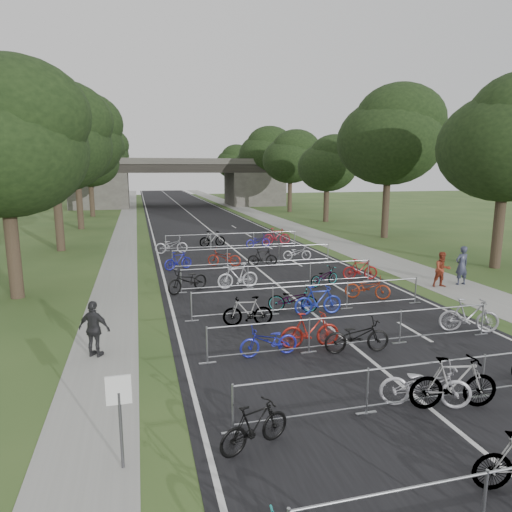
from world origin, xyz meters
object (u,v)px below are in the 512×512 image
at_px(pedestrian_a, 462,266).
at_px(pedestrian_c, 94,329).
at_px(pedestrian_b, 442,270).
at_px(park_sign, 119,405).
at_px(overpass_bridge, 180,183).

xyz_separation_m(pedestrian_a, pedestrian_c, (-16.20, -4.63, -0.10)).
bearing_deg(pedestrian_b, pedestrian_a, 13.88).
xyz_separation_m(park_sign, pedestrian_a, (15.29, 10.15, -0.33)).
height_order(park_sign, pedestrian_c, park_sign).
xyz_separation_m(overpass_bridge, pedestrian_c, (-7.71, -56.48, -2.69)).
height_order(park_sign, pedestrian_a, pedestrian_a).
distance_m(pedestrian_a, pedestrian_b, 1.20).
bearing_deg(pedestrian_c, overpass_bridge, -70.37).
bearing_deg(pedestrian_a, park_sign, 30.20).
bearing_deg(pedestrian_c, pedestrian_a, -136.64).
height_order(overpass_bridge, pedestrian_c, overpass_bridge).
bearing_deg(pedestrian_c, park_sign, 126.76).
relative_size(overpass_bridge, pedestrian_b, 18.62).
relative_size(pedestrian_a, pedestrian_b, 1.12).
relative_size(overpass_bridge, park_sign, 16.99).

